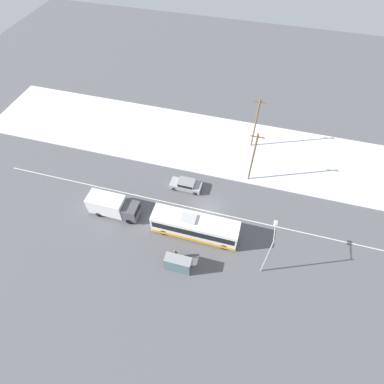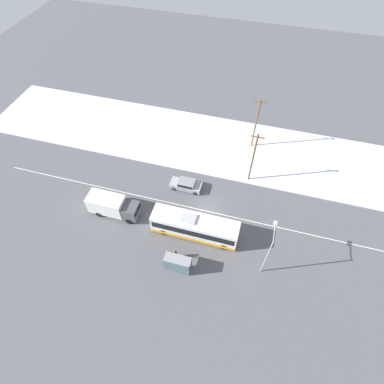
{
  "view_description": "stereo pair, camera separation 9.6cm",
  "coord_description": "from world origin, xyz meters",
  "views": [
    {
      "loc": [
        3.99,
        -22.43,
        33.22
      ],
      "look_at": [
        -2.55,
        1.56,
        1.4
      ],
      "focal_mm": 28.0,
      "sensor_mm": 36.0,
      "label": 1
    },
    {
      "loc": [
        4.09,
        -22.4,
        33.22
      ],
      "look_at": [
        -2.55,
        1.56,
        1.4
      ],
      "focal_mm": 28.0,
      "sensor_mm": 36.0,
      "label": 2
    }
  ],
  "objects": [
    {
      "name": "lane_marking_center",
      "position": [
        0.0,
        0.0,
        0.0
      ],
      "size": [
        60.0,
        0.12,
        0.0
      ],
      "color": "silver",
      "rests_on": "ground_plane"
    },
    {
      "name": "city_bus",
      "position": [
        -0.73,
        -3.72,
        1.61
      ],
      "size": [
        10.72,
        2.57,
        3.3
      ],
      "color": "white",
      "rests_on": "ground_plane"
    },
    {
      "name": "utility_pole_snowlot",
      "position": [
        3.81,
        14.21,
        4.55
      ],
      "size": [
        1.8,
        0.24,
        8.72
      ],
      "color": "brown",
      "rests_on": "ground_plane"
    },
    {
      "name": "streetlamp",
      "position": [
        8.0,
        -6.0,
        4.51
      ],
      "size": [
        0.36,
        2.7,
        7.07
      ],
      "color": "#9EA3A8",
      "rests_on": "ground_plane"
    },
    {
      "name": "box_truck",
      "position": [
        -11.82,
        -3.49,
        1.65
      ],
      "size": [
        6.64,
        2.3,
        2.98
      ],
      "color": "silver",
      "rests_on": "ground_plane"
    },
    {
      "name": "sedan_car",
      "position": [
        -3.83,
        3.11,
        0.8
      ],
      "size": [
        4.39,
        1.8,
        1.46
      ],
      "rotation": [
        0.0,
        0.0,
        3.14
      ],
      "color": "#9E9EA3",
      "rests_on": "ground_plane"
    },
    {
      "name": "ground_plane",
      "position": [
        0.0,
        0.0,
        0.0
      ],
      "size": [
        120.0,
        120.0,
        0.0
      ],
      "primitive_type": "plane",
      "color": "#56565B"
    },
    {
      "name": "snow_lot",
      "position": [
        0.0,
        12.97,
        0.06
      ],
      "size": [
        80.0,
        13.45,
        0.12
      ],
      "color": "silver",
      "rests_on": "ground_plane"
    },
    {
      "name": "pedestrian_at_stop",
      "position": [
        -2.15,
        -7.59,
        1.11
      ],
      "size": [
        0.65,
        0.29,
        1.81
      ],
      "color": "#23232D",
      "rests_on": "ground_plane"
    },
    {
      "name": "utility_pole_roadside",
      "position": [
        4.43,
        7.06,
        4.49
      ],
      "size": [
        1.8,
        0.24,
        8.61
      ],
      "color": "brown",
      "rests_on": "ground_plane"
    },
    {
      "name": "bus_shelter",
      "position": [
        -1.37,
        -9.03,
        1.68
      ],
      "size": [
        3.05,
        1.2,
        2.4
      ],
      "color": "gray",
      "rests_on": "ground_plane"
    }
  ]
}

